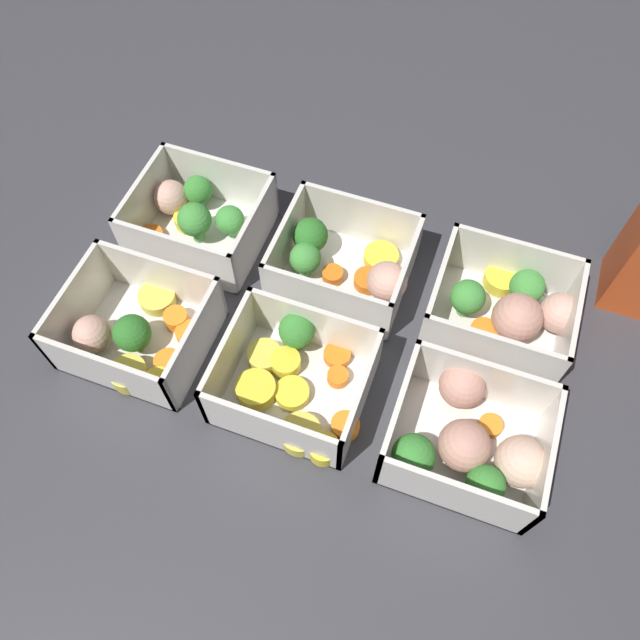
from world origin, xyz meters
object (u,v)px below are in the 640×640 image
object	(u,v)px
container_far_left	(197,216)
container_far_center	(345,265)
container_near_left	(135,333)
container_near_right	(470,440)
container_near_center	(294,380)
container_far_right	(511,308)

from	to	relation	value
container_far_left	container_far_center	bearing A→B (deg)	-1.80
container_near_left	container_far_center	bearing A→B (deg)	41.22
container_far_center	container_near_right	bearing A→B (deg)	-40.90
container_near_center	container_far_center	distance (m)	0.14
container_far_center	container_far_right	xyz separation A→B (m)	(0.17, 0.01, 0.00)
container_far_center	container_far_right	distance (m)	0.17
container_far_center	container_near_left	bearing A→B (deg)	-138.78
container_near_center	container_far_left	xyz separation A→B (m)	(-0.17, 0.15, 0.00)
container_near_center	container_far_right	bearing A→B (deg)	39.60
container_near_right	container_far_center	size ratio (longest dim) A/B	1.01
container_far_right	container_near_left	bearing A→B (deg)	-155.92
container_near_left	container_far_center	size ratio (longest dim) A/B	0.97
container_far_left	container_far_center	xyz separation A→B (m)	(0.18, -0.01, -0.00)
container_near_right	container_far_left	world-z (taller)	same
container_far_left	container_near_center	bearing A→B (deg)	-40.32
container_near_center	container_near_right	world-z (taller)	same
container_near_left	container_near_right	bearing A→B (deg)	0.64
container_near_left	container_far_right	world-z (taller)	same
container_far_right	container_far_left	bearing A→B (deg)	179.94
container_near_left	container_far_center	xyz separation A→B (m)	(0.17, 0.15, 0.00)
container_near_right	container_far_right	size ratio (longest dim) A/B	0.98
container_far_left	container_far_center	size ratio (longest dim) A/B	0.97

